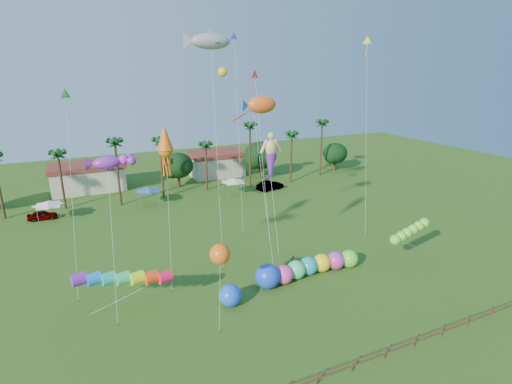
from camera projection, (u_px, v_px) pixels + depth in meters
name	position (u px, v px, depth m)	size (l,w,h in m)	color
ground	(306.00, 325.00, 33.78)	(160.00, 160.00, 0.00)	#285116
tree_line	(193.00, 164.00, 71.94)	(69.46, 8.91, 11.00)	#3A2819
buildings_row	(150.00, 172.00, 75.08)	(35.00, 7.00, 4.00)	beige
tent_row	(149.00, 190.00, 61.87)	(31.00, 4.00, 0.60)	white
fence	(352.00, 364.00, 28.42)	(36.12, 0.12, 1.00)	brown
car_a	(42.00, 215.00, 57.10)	(1.56, 3.88, 1.32)	#4C4C54
car_b	(270.00, 185.00, 70.95)	(1.74, 4.99, 1.64)	#4C4C54
spectator_b	(293.00, 261.00, 43.19)	(0.78, 0.61, 1.61)	gray
caterpillar_inflatable	(304.00, 268.00, 41.24)	(12.27, 2.79, 2.50)	#F5409C
blue_ball	(230.00, 295.00, 36.27)	(2.08, 2.08, 2.08)	blue
rainbow_tube	(142.00, 282.00, 34.33)	(8.67, 2.60, 3.75)	#F11A4D
green_worm	(395.00, 240.00, 42.51)	(10.11, 2.00, 3.98)	#72ED34
orange_ball_kite	(220.00, 254.00, 32.92)	(1.89, 2.77, 7.01)	orange
merman_kite	(271.00, 159.00, 41.07)	(2.33, 5.26, 14.17)	#DFBF7E
fish_kite	(262.00, 105.00, 43.46)	(5.23, 7.40, 18.02)	#FD591C
shark_kite	(211.00, 41.00, 42.85)	(6.26, 8.81, 24.61)	#8F909C
squid_kite	(165.00, 151.00, 38.58)	(2.17, 4.86, 15.39)	orange
lobster_kite	(107.00, 163.00, 32.86)	(4.39, 4.79, 14.12)	purple
delta_kite_red	(255.00, 77.00, 48.41)	(1.37, 5.38, 20.66)	#F93C1B
delta_kite_yellow	(367.00, 46.00, 48.21)	(1.65, 4.39, 24.49)	yellow
delta_kite_green	(66.00, 99.00, 36.42)	(1.98, 5.25, 19.06)	green
delta_kite_blue	(234.00, 43.00, 49.48)	(1.49, 4.57, 25.08)	blue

